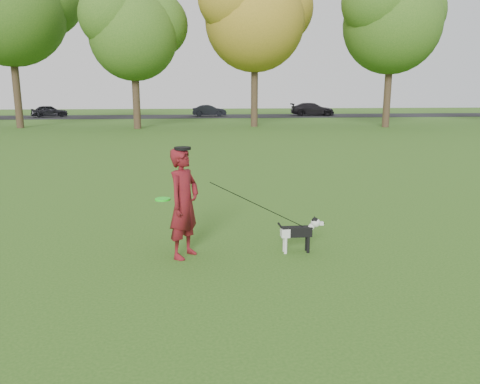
{
  "coord_description": "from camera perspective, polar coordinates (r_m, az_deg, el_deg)",
  "views": [
    {
      "loc": [
        -0.59,
        -6.44,
        2.5
      ],
      "look_at": [
        0.18,
        0.65,
        0.95
      ],
      "focal_mm": 35.0,
      "sensor_mm": 36.0,
      "label": 1
    }
  ],
  "objects": [
    {
      "name": "man",
      "position": [
        7.08,
        -6.85,
        -1.37
      ],
      "size": [
        0.68,
        0.73,
        1.68
      ],
      "primitive_type": "imported",
      "rotation": [
        0.0,
        0.0,
        0.98
      ],
      "color": "#530B1E",
      "rests_on": "ground"
    },
    {
      "name": "dog",
      "position": [
        7.41,
        7.35,
        -4.7
      ],
      "size": [
        0.75,
        0.15,
        0.57
      ],
      "color": "black",
      "rests_on": "ground"
    },
    {
      "name": "ground",
      "position": [
        6.93,
        -0.94,
        -8.87
      ],
      "size": [
        120.0,
        120.0,
        0.0
      ],
      "primitive_type": "plane",
      "color": "#285116",
      "rests_on": "ground"
    },
    {
      "name": "road",
      "position": [
        46.51,
        -5.54,
        9.17
      ],
      "size": [
        120.0,
        7.0,
        0.02
      ],
      "primitive_type": "cube",
      "color": "black",
      "rests_on": "ground"
    },
    {
      "name": "car_right",
      "position": [
        48.09,
        8.81,
        9.95
      ],
      "size": [
        4.52,
        2.26,
        1.26
      ],
      "primitive_type": "imported",
      "rotation": [
        0.0,
        0.0,
        1.46
      ],
      "color": "black",
      "rests_on": "road"
    },
    {
      "name": "car_mid",
      "position": [
        46.52,
        -3.76,
        9.88
      ],
      "size": [
        3.31,
        1.18,
        1.09
      ],
      "primitive_type": "imported",
      "rotation": [
        0.0,
        0.0,
        1.56
      ],
      "color": "black",
      "rests_on": "road"
    },
    {
      "name": "car_left",
      "position": [
        48.29,
        -22.22,
        9.12
      ],
      "size": [
        3.52,
        2.14,
        1.12
      ],
      "primitive_type": "imported",
      "rotation": [
        0.0,
        0.0,
        1.84
      ],
      "color": "black",
      "rests_on": "road"
    },
    {
      "name": "man_held_items",
      "position": [
        7.13,
        1.92,
        -1.47
      ],
      "size": [
        2.33,
        0.28,
        1.31
      ],
      "color": "#1DEC1E",
      "rests_on": "ground"
    },
    {
      "name": "tree_row",
      "position": [
        32.88,
        -8.13,
        20.75
      ],
      "size": [
        51.74,
        8.86,
        12.01
      ],
      "color": "#38281C",
      "rests_on": "ground"
    }
  ]
}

